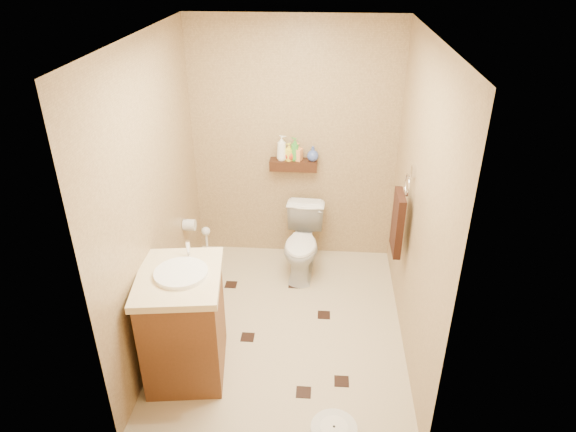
{
  "coord_description": "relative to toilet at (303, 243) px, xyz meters",
  "views": [
    {
      "loc": [
        0.29,
        -3.45,
        2.94
      ],
      "look_at": [
        0.02,
        0.25,
        0.95
      ],
      "focal_mm": 32.0,
      "sensor_mm": 36.0,
      "label": 1
    }
  ],
  "objects": [
    {
      "name": "towel_ring",
      "position": [
        0.8,
        -0.58,
        0.61
      ],
      "size": [
        0.12,
        0.3,
        0.76
      ],
      "color": "silver",
      "rests_on": "wall_right"
    },
    {
      "name": "floor_accents",
      "position": [
        -0.08,
        -0.86,
        -0.33
      ],
      "size": [
        1.16,
        1.45,
        0.01
      ],
      "color": "black",
      "rests_on": "ground"
    },
    {
      "name": "toilet_brush",
      "position": [
        -0.93,
        -0.07,
        -0.15
      ],
      "size": [
        0.12,
        0.12,
        0.51
      ],
      "color": "#175E53",
      "rests_on": "ground"
    },
    {
      "name": "ground",
      "position": [
        -0.11,
        -0.83,
        -0.34
      ],
      "size": [
        2.5,
        2.5,
        0.0
      ],
      "primitive_type": "plane",
      "color": "#C3B68E",
      "rests_on": "ground"
    },
    {
      "name": "wall_back",
      "position": [
        -0.11,
        0.42,
        0.86
      ],
      "size": [
        2.0,
        0.04,
        2.4
      ],
      "primitive_type": "cube",
      "color": "tan",
      "rests_on": "ground"
    },
    {
      "name": "bottle_d",
      "position": [
        -0.1,
        0.34,
        0.85
      ],
      "size": [
        0.12,
        0.12,
        0.23
      ],
      "primitive_type": "imported",
      "rotation": [
        0.0,
        0.0,
        4.24
      ],
      "color": "green",
      "rests_on": "wall_shelf"
    },
    {
      "name": "bathroom_scale",
      "position": [
        0.31,
        -1.9,
        -0.3
      ],
      "size": [
        0.42,
        0.42,
        0.06
      ],
      "rotation": [
        0.0,
        0.0,
        -0.43
      ],
      "color": "silver",
      "rests_on": "ground"
    },
    {
      "name": "bottle_b",
      "position": [
        -0.16,
        0.34,
        0.82
      ],
      "size": [
        0.11,
        0.11,
        0.17
      ],
      "primitive_type": "imported",
      "rotation": [
        0.0,
        0.0,
        5.43
      ],
      "color": "yellow",
      "rests_on": "wall_shelf"
    },
    {
      "name": "ceiling",
      "position": [
        -0.11,
        -0.83,
        2.06
      ],
      "size": [
        2.0,
        2.5,
        0.02
      ],
      "primitive_type": "cube",
      "color": "silver",
      "rests_on": "wall_back"
    },
    {
      "name": "wall_front",
      "position": [
        -0.11,
        -2.08,
        0.86
      ],
      "size": [
        2.0,
        0.04,
        2.4
      ],
      "primitive_type": "cube",
      "color": "tan",
      "rests_on": "ground"
    },
    {
      "name": "toilet",
      "position": [
        0.0,
        0.0,
        0.0
      ],
      "size": [
        0.41,
        0.68,
        0.67
      ],
      "primitive_type": "imported",
      "rotation": [
        0.0,
        0.0,
        -0.05
      ],
      "color": "white",
      "rests_on": "ground"
    },
    {
      "name": "vanity",
      "position": [
        -0.81,
        -1.37,
        0.11
      ],
      "size": [
        0.68,
        0.78,
        1.01
      ],
      "rotation": [
        0.0,
        0.0,
        0.13
      ],
      "color": "brown",
      "rests_on": "ground"
    },
    {
      "name": "bottle_c",
      "position": [
        -0.15,
        0.34,
        0.8
      ],
      "size": [
        0.11,
        0.11,
        0.13
      ],
      "primitive_type": "imported",
      "rotation": [
        0.0,
        0.0,
        4.57
      ],
      "color": "red",
      "rests_on": "wall_shelf"
    },
    {
      "name": "bottle_f",
      "position": [
        0.07,
        0.34,
        0.81
      ],
      "size": [
        0.12,
        0.12,
        0.15
      ],
      "primitive_type": "imported",
      "rotation": [
        0.0,
        0.0,
        6.23
      ],
      "color": "#4259A6",
      "rests_on": "wall_shelf"
    },
    {
      "name": "wall_left",
      "position": [
        -1.11,
        -0.83,
        0.86
      ],
      "size": [
        0.04,
        2.5,
        2.4
      ],
      "primitive_type": "cube",
      "color": "tan",
      "rests_on": "ground"
    },
    {
      "name": "bottle_e",
      "position": [
        -0.07,
        0.34,
        0.82
      ],
      "size": [
        0.1,
        0.1,
        0.18
      ],
      "primitive_type": "imported",
      "rotation": [
        0.0,
        0.0,
        4.35
      ],
      "color": "#FF9D54",
      "rests_on": "wall_shelf"
    },
    {
      "name": "wall_right",
      "position": [
        0.89,
        -0.83,
        0.86
      ],
      "size": [
        0.04,
        2.5,
        2.4
      ],
      "primitive_type": "cube",
      "color": "tan",
      "rests_on": "ground"
    },
    {
      "name": "bottle_a",
      "position": [
        -0.23,
        0.34,
        0.86
      ],
      "size": [
        0.12,
        0.12,
        0.25
      ],
      "primitive_type": "imported",
      "rotation": [
        0.0,
        0.0,
        1.3
      ],
      "color": "white",
      "rests_on": "wall_shelf"
    },
    {
      "name": "toilet_paper",
      "position": [
        -1.05,
        -0.18,
        0.27
      ],
      "size": [
        0.12,
        0.11,
        0.12
      ],
      "color": "silver",
      "rests_on": "wall_left"
    },
    {
      "name": "wall_shelf",
      "position": [
        -0.11,
        0.34,
        0.68
      ],
      "size": [
        0.46,
        0.14,
        0.1
      ],
      "primitive_type": "cube",
      "color": "#3D1F10",
      "rests_on": "wall_back"
    }
  ]
}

